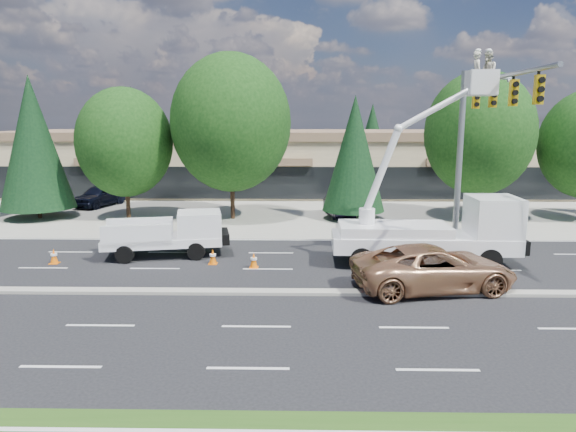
{
  "coord_description": "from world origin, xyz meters",
  "views": [
    {
      "loc": [
        1.29,
        -18.56,
        6.47
      ],
      "look_at": [
        0.9,
        3.17,
        2.4
      ],
      "focal_mm": 32.0,
      "sensor_mm": 36.0,
      "label": 1
    }
  ],
  "objects_px": {
    "utility_pickup": "(172,238)",
    "minivan": "(433,268)",
    "bucket_truck": "(440,221)",
    "signal_mast": "(476,129)"
  },
  "relations": [
    {
      "from": "utility_pickup",
      "to": "minivan",
      "type": "xyz_separation_m",
      "value": [
        11.31,
        -4.79,
        -0.01
      ]
    },
    {
      "from": "utility_pickup",
      "to": "bucket_truck",
      "type": "height_order",
      "value": "bucket_truck"
    },
    {
      "from": "signal_mast",
      "to": "utility_pickup",
      "type": "xyz_separation_m",
      "value": [
        -14.78,
        -1.65,
        -5.18
      ]
    },
    {
      "from": "bucket_truck",
      "to": "signal_mast",
      "type": "bearing_deg",
      "value": 52.8
    },
    {
      "from": "bucket_truck",
      "to": "minivan",
      "type": "distance_m",
      "value": 3.94
    },
    {
      "from": "utility_pickup",
      "to": "bucket_truck",
      "type": "bearing_deg",
      "value": -16.74
    },
    {
      "from": "minivan",
      "to": "signal_mast",
      "type": "bearing_deg",
      "value": -38.13
    },
    {
      "from": "bucket_truck",
      "to": "minivan",
      "type": "height_order",
      "value": "bucket_truck"
    },
    {
      "from": "minivan",
      "to": "utility_pickup",
      "type": "bearing_deg",
      "value": 57.25
    },
    {
      "from": "minivan",
      "to": "bucket_truck",
      "type": "bearing_deg",
      "value": -28.11
    }
  ]
}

